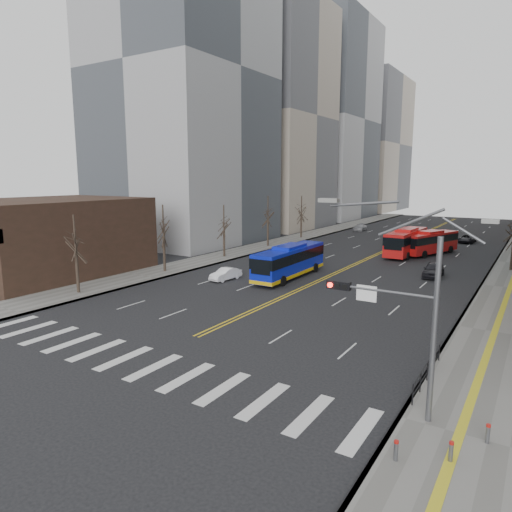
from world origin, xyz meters
TOP-DOWN VIEW (x-y plane):
  - ground at (0.00, 0.00)m, footprint 220.00×220.00m
  - sidewalk_left at (-16.50, 45.00)m, footprint 5.00×130.00m
  - crosswalk at (0.00, 0.00)m, footprint 26.70×4.00m
  - centerline at (0.00, 55.00)m, footprint 0.55×100.00m
  - office_towers at (0.12, 68.51)m, footprint 83.00×134.00m
  - storefront at (-26.00, 11.97)m, footprint 14.00×18.00m
  - signal_mast at (13.77, 2.00)m, footprint 5.37×0.37m
  - pedestrian_railing at (14.30, 6.00)m, footprint 0.06×6.06m
  - bollards at (16.27, -0.17)m, footprint 2.87×3.17m
  - street_trees at (-7.18, 34.55)m, footprint 35.20×47.20m
  - blue_bus at (-3.26, 24.05)m, footprint 2.85×11.75m
  - red_bus_near at (3.37, 44.49)m, footprint 3.10×11.45m
  - red_bus_far at (6.01, 46.67)m, footprint 5.53×10.31m
  - car_white at (-8.19, 19.56)m, footprint 1.72×3.82m
  - car_dark_mid at (9.34, 32.28)m, footprint 2.09×4.62m
  - car_silver at (-11.27, 67.87)m, footprint 1.95×4.50m
  - car_dark_far at (8.64, 61.44)m, footprint 2.36×4.75m

SIDE VIEW (x-z plane):
  - ground at x=0.00m, z-range 0.00..0.00m
  - crosswalk at x=0.00m, z-range 0.00..0.01m
  - centerline at x=0.00m, z-range 0.00..0.01m
  - sidewalk_left at x=-16.50m, z-range 0.00..0.15m
  - bollards at x=16.27m, z-range 0.16..0.94m
  - car_white at x=-8.19m, z-range 0.00..1.22m
  - car_silver at x=-11.27m, z-range 0.00..1.29m
  - car_dark_far at x=8.64m, z-range 0.00..1.29m
  - car_dark_mid at x=9.34m, z-range 0.00..1.54m
  - pedestrian_railing at x=14.30m, z-range 0.31..1.33m
  - blue_bus at x=-3.26m, z-range 0.08..3.50m
  - red_bus_far at x=6.01m, z-range 0.19..3.42m
  - red_bus_near at x=3.37m, z-range 0.20..3.81m
  - storefront at x=-26.00m, z-range 0.00..8.00m
  - signal_mast at x=13.77m, z-range 0.16..9.55m
  - street_trees at x=-7.18m, z-range 1.07..8.67m
  - office_towers at x=0.12m, z-range -5.08..52.92m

